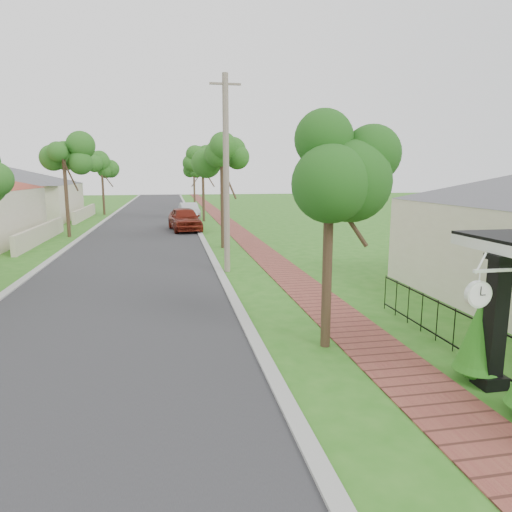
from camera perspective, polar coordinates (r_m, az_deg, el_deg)
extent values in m
plane|color=#2A6A19|center=(9.01, -1.92, -15.54)|extent=(160.00, 160.00, 0.00)
cube|color=#28282B|center=(28.35, -14.15, 2.02)|extent=(7.00, 120.00, 0.02)
cube|color=#9E9E99|center=(28.35, -6.77, 2.26)|extent=(0.30, 120.00, 0.10)
cube|color=#9E9E99|center=(28.81, -21.41, 1.75)|extent=(0.30, 120.00, 0.10)
cube|color=brown|center=(28.64, -1.57, 2.41)|extent=(1.50, 120.00, 0.03)
cube|color=black|center=(9.46, 27.72, -7.28)|extent=(0.30, 0.30, 2.52)
cube|color=black|center=(9.84, 27.16, -13.64)|extent=(0.48, 0.48, 0.24)
cube|color=black|center=(9.19, 28.34, -0.12)|extent=(0.42, 0.42, 0.10)
cube|color=black|center=(10.51, 25.72, -7.20)|extent=(0.03, 8.00, 0.03)
cube|color=black|center=(10.76, 25.39, -11.28)|extent=(0.03, 8.00, 0.03)
cylinder|color=black|center=(10.15, 27.77, -10.66)|extent=(0.02, 0.02, 1.00)
cylinder|color=black|center=(10.64, 25.53, -9.52)|extent=(0.02, 0.02, 1.00)
cylinder|color=black|center=(11.15, 23.51, -8.47)|extent=(0.02, 0.02, 1.00)
cylinder|color=black|center=(11.68, 21.68, -7.51)|extent=(0.02, 0.02, 1.00)
cylinder|color=black|center=(12.22, 20.02, -6.62)|extent=(0.02, 0.02, 1.00)
cylinder|color=black|center=(12.77, 18.50, -5.81)|extent=(0.02, 0.02, 1.00)
cylinder|color=black|center=(13.34, 17.12, -5.06)|extent=(0.02, 0.02, 1.00)
cylinder|color=black|center=(13.91, 15.85, -4.36)|extent=(0.02, 0.02, 1.00)
cylinder|color=#382619|center=(24.23, -4.21, 6.36)|extent=(0.22, 0.22, 4.55)
sphere|color=#144D16|center=(24.18, -4.28, 12.05)|extent=(1.70, 1.70, 1.70)
cylinder|color=#382619|center=(38.14, -6.61, 8.00)|extent=(0.22, 0.22, 4.90)
sphere|color=#144D16|center=(38.13, -6.69, 11.90)|extent=(1.70, 1.70, 1.70)
cylinder|color=#382619|center=(52.12, -7.72, 8.19)|extent=(0.22, 0.22, 4.20)
sphere|color=#144D16|center=(52.09, -7.78, 10.63)|extent=(1.70, 1.70, 1.70)
cylinder|color=#382619|center=(30.71, -22.60, 6.75)|extent=(0.22, 0.22, 4.90)
sphere|color=#144D16|center=(30.69, -22.94, 11.58)|extent=(1.70, 1.70, 1.70)
cylinder|color=#382619|center=(46.48, -18.57, 7.72)|extent=(0.22, 0.22, 4.55)
sphere|color=#144D16|center=(46.45, -18.74, 10.69)|extent=(1.70, 1.70, 1.70)
sphere|color=#146417|center=(9.89, 25.86, -11.93)|extent=(0.68, 0.68, 0.68)
cone|color=#146417|center=(9.67, 26.16, -8.31)|extent=(0.77, 0.77, 1.31)
cube|color=#BFB299|center=(29.18, -25.24, 2.56)|extent=(0.25, 10.00, 1.00)
cube|color=beige|center=(44.29, -28.91, 5.88)|extent=(11.00, 10.00, 3.00)
pyramid|color=#4C4C51|center=(44.22, -29.17, 8.84)|extent=(15.56, 15.56, 1.60)
cube|color=#BFB299|center=(42.80, -20.61, 5.04)|extent=(0.25, 10.00, 1.00)
imported|color=maroon|center=(32.05, -8.91, 4.59)|extent=(2.50, 4.96, 1.62)
imported|color=silver|center=(40.53, -8.36, 5.59)|extent=(1.81, 4.26, 1.37)
cylinder|color=#382619|center=(10.29, 8.92, -0.58)|extent=(0.22, 0.22, 4.01)
sphere|color=#215719|center=(10.11, 9.25, 11.30)|extent=(2.00, 2.00, 2.00)
cylinder|color=gray|center=(18.15, -3.74, 9.97)|extent=(0.24, 0.24, 7.66)
cube|color=gray|center=(18.45, -3.87, 20.68)|extent=(1.20, 0.08, 0.08)
cube|color=white|center=(8.64, 27.63, -1.61)|extent=(0.77, 0.05, 0.05)
cylinder|color=white|center=(8.51, 26.12, -2.87)|extent=(0.02, 0.02, 0.33)
cylinder|color=white|center=(8.56, 26.01, -4.31)|extent=(0.46, 0.10, 0.46)
cylinder|color=white|center=(8.52, 26.22, -4.40)|extent=(0.40, 0.01, 0.40)
cylinder|color=white|center=(8.60, 25.79, -4.22)|extent=(0.40, 0.01, 0.40)
cube|color=black|center=(8.50, 26.30, -3.94)|extent=(0.01, 0.01, 0.15)
cube|color=black|center=(8.54, 26.50, -4.39)|extent=(0.10, 0.01, 0.02)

